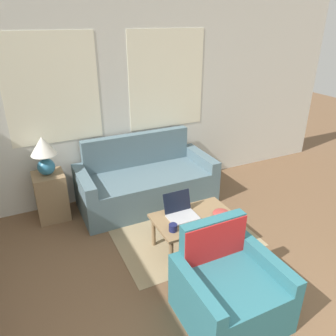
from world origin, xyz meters
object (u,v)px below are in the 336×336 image
(couch, at_px, (145,183))
(table_lamp, at_px, (44,152))
(laptop, at_px, (181,211))
(cup_navy, at_px, (173,228))
(coffee_table, at_px, (194,221))
(armchair, at_px, (228,290))
(snack_bowl, at_px, (221,213))

(couch, distance_m, table_lamp, 1.36)
(table_lamp, relative_size, laptop, 1.54)
(table_lamp, distance_m, cup_navy, 1.79)
(couch, relative_size, coffee_table, 2.08)
(armchair, relative_size, laptop, 2.58)
(coffee_table, bearing_deg, armchair, -101.90)
(armchair, height_order, table_lamp, table_lamp)
(laptop, relative_size, snack_bowl, 1.68)
(cup_navy, distance_m, snack_bowl, 0.59)
(armchair, bearing_deg, coffee_table, 78.10)
(couch, distance_m, laptop, 1.09)
(couch, distance_m, cup_navy, 1.31)
(table_lamp, bearing_deg, snack_bowl, -41.53)
(table_lamp, bearing_deg, armchair, -63.15)
(table_lamp, relative_size, cup_navy, 5.60)
(table_lamp, bearing_deg, laptop, -45.76)
(coffee_table, distance_m, snack_bowl, 0.30)
(table_lamp, height_order, cup_navy, table_lamp)
(cup_navy, bearing_deg, snack_bowl, 2.37)
(coffee_table, bearing_deg, cup_navy, -158.56)
(snack_bowl, bearing_deg, armchair, -120.22)
(coffee_table, xyz_separation_m, snack_bowl, (0.28, -0.10, 0.07))
(table_lamp, bearing_deg, couch, -6.48)
(armchair, xyz_separation_m, coffee_table, (0.19, 0.90, 0.09))
(couch, bearing_deg, armchair, -92.63)
(couch, height_order, armchair, couch)
(armchair, distance_m, table_lamp, 2.55)
(couch, bearing_deg, coffee_table, -85.34)
(coffee_table, xyz_separation_m, cup_navy, (-0.31, -0.12, 0.09))
(laptop, bearing_deg, table_lamp, 134.24)
(couch, bearing_deg, table_lamp, 173.52)
(snack_bowl, bearing_deg, cup_navy, -177.63)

